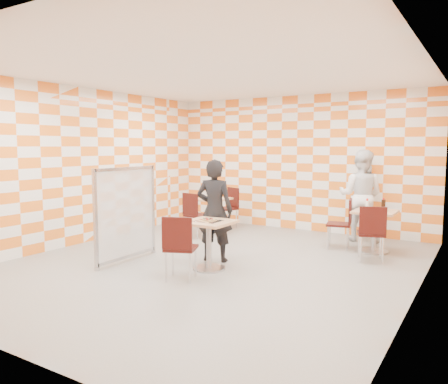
# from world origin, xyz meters

# --- Properties ---
(room_shell) EXTENTS (7.00, 7.00, 7.00)m
(room_shell) POSITION_xyz_m (0.00, 0.54, 1.50)
(room_shell) COLOR gray
(room_shell) RESTS_ON ground
(main_table) EXTENTS (0.70, 0.70, 0.75)m
(main_table) POSITION_xyz_m (0.11, -0.27, 0.51)
(main_table) COLOR #DEAD77
(main_table) RESTS_ON ground
(second_table) EXTENTS (0.70, 0.70, 0.75)m
(second_table) POSITION_xyz_m (2.03, 2.16, 0.51)
(second_table) COLOR #DEAD77
(second_table) RESTS_ON ground
(empty_table) EXTENTS (0.70, 0.70, 0.75)m
(empty_table) POSITION_xyz_m (-1.45, 2.21, 0.51)
(empty_table) COLOR #DEAD77
(empty_table) RESTS_ON ground
(chair_main_front) EXTENTS (0.55, 0.56, 0.92)m
(chair_main_front) POSITION_xyz_m (0.10, -0.99, 0.54)
(chair_main_front) COLOR #340C0A
(chair_main_front) RESTS_ON ground
(chair_second_front) EXTENTS (0.53, 0.54, 0.92)m
(chair_second_front) POSITION_xyz_m (2.14, 1.46, 0.54)
(chair_second_front) COLOR #340C0A
(chair_second_front) RESTS_ON ground
(chair_second_side) EXTENTS (0.51, 0.50, 0.92)m
(chair_second_side) POSITION_xyz_m (1.49, 2.14, 0.54)
(chair_second_side) COLOR #340C0A
(chair_second_side) RESTS_ON ground
(chair_empty_near) EXTENTS (0.49, 0.50, 0.92)m
(chair_empty_near) POSITION_xyz_m (-1.44, 1.54, 0.54)
(chair_empty_near) COLOR #340C0A
(chair_empty_near) RESTS_ON ground
(chair_empty_far) EXTENTS (0.56, 0.57, 0.92)m
(chair_empty_far) POSITION_xyz_m (-1.39, 2.87, 0.54)
(chair_empty_far) COLOR #340C0A
(chair_empty_far) RESTS_ON ground
(partition) EXTENTS (0.08, 1.38, 1.55)m
(partition) POSITION_xyz_m (-1.30, -0.57, 0.79)
(partition) COLOR white
(partition) RESTS_ON ground
(man_dark) EXTENTS (0.69, 0.53, 1.67)m
(man_dark) POSITION_xyz_m (-0.08, 0.21, 0.84)
(man_dark) COLOR black
(man_dark) RESTS_ON ground
(man_white) EXTENTS (0.90, 0.72, 1.81)m
(man_white) POSITION_xyz_m (1.55, 3.05, 0.91)
(man_white) COLOR white
(man_white) RESTS_ON ground
(pizza_on_foil) EXTENTS (0.40, 0.40, 0.04)m
(pizza_on_foil) POSITION_xyz_m (0.11, -0.28, 0.77)
(pizza_on_foil) COLOR silver
(pizza_on_foil) RESTS_ON main_table
(sport_bottle) EXTENTS (0.06, 0.06, 0.20)m
(sport_bottle) POSITION_xyz_m (1.88, 2.20, 0.84)
(sport_bottle) COLOR white
(sport_bottle) RESTS_ON second_table
(soda_bottle) EXTENTS (0.07, 0.07, 0.23)m
(soda_bottle) POSITION_xyz_m (2.16, 2.20, 0.85)
(soda_bottle) COLOR black
(soda_bottle) RESTS_ON second_table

